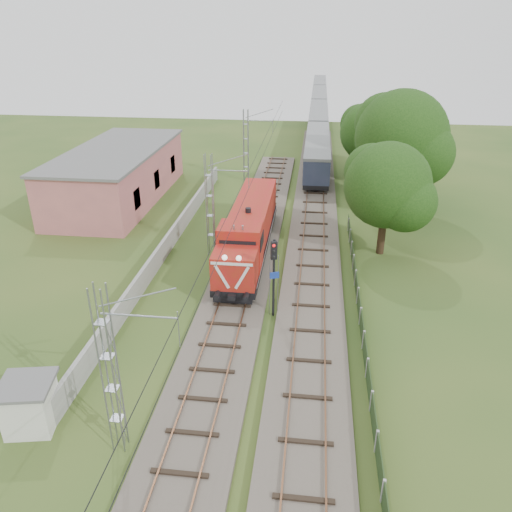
# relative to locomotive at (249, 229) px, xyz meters

# --- Properties ---
(ground) EXTENTS (140.00, 140.00, 0.00)m
(ground) POSITION_rel_locomotive_xyz_m (0.00, -12.03, -2.20)
(ground) COLOR #2A491B
(ground) RESTS_ON ground
(track_main) EXTENTS (4.20, 70.00, 0.45)m
(track_main) POSITION_rel_locomotive_xyz_m (0.00, -5.03, -2.01)
(track_main) COLOR #6B6054
(track_main) RESTS_ON ground
(track_side) EXTENTS (4.20, 80.00, 0.45)m
(track_side) POSITION_rel_locomotive_xyz_m (5.00, 7.97, -2.01)
(track_side) COLOR #6B6054
(track_side) RESTS_ON ground
(catenary) EXTENTS (3.31, 70.00, 8.00)m
(catenary) POSITION_rel_locomotive_xyz_m (-2.95, -0.03, 1.85)
(catenary) COLOR gray
(catenary) RESTS_ON ground
(boundary_wall) EXTENTS (0.25, 40.00, 1.50)m
(boundary_wall) POSITION_rel_locomotive_xyz_m (-6.50, -0.03, -1.45)
(boundary_wall) COLOR #9E9E99
(boundary_wall) RESTS_ON ground
(station_building) EXTENTS (8.40, 20.40, 5.22)m
(station_building) POSITION_rel_locomotive_xyz_m (-15.00, 11.97, 0.43)
(station_building) COLOR #C46B69
(station_building) RESTS_ON ground
(fence) EXTENTS (0.12, 32.00, 1.20)m
(fence) POSITION_rel_locomotive_xyz_m (8.00, -9.03, -1.60)
(fence) COLOR black
(fence) RESTS_ON ground
(locomotive) EXTENTS (2.93, 16.71, 4.24)m
(locomotive) POSITION_rel_locomotive_xyz_m (0.00, 0.00, 0.00)
(locomotive) COLOR black
(locomotive) RESTS_ON ground
(coach_rake) EXTENTS (2.87, 85.57, 3.31)m
(coach_rake) POSITION_rel_locomotive_xyz_m (5.00, 58.01, 0.21)
(coach_rake) COLOR black
(coach_rake) RESTS_ON ground
(signal_post) EXTENTS (0.56, 0.45, 5.20)m
(signal_post) POSITION_rel_locomotive_xyz_m (2.65, -8.71, 1.38)
(signal_post) COLOR black
(signal_post) RESTS_ON ground
(relay_hut) EXTENTS (2.72, 2.72, 2.40)m
(relay_hut) POSITION_rel_locomotive_xyz_m (-7.40, -19.30, -0.99)
(relay_hut) COLOR silver
(relay_hut) RESTS_ON ground
(tree_a) EXTENTS (6.84, 6.51, 8.86)m
(tree_a) POSITION_rel_locomotive_xyz_m (10.37, 1.62, 3.33)
(tree_a) COLOR #392617
(tree_a) RESTS_ON ground
(tree_b) EXTENTS (8.81, 8.39, 11.42)m
(tree_b) POSITION_rel_locomotive_xyz_m (12.57, 11.44, 4.93)
(tree_b) COLOR #392617
(tree_b) RESTS_ON ground
(tree_c) EXTENTS (6.84, 6.51, 8.86)m
(tree_c) POSITION_rel_locomotive_xyz_m (10.71, 21.15, 3.33)
(tree_c) COLOR #392617
(tree_c) RESTS_ON ground
(tree_d) EXTENTS (6.82, 6.50, 8.84)m
(tree_d) POSITION_rel_locomotive_xyz_m (13.45, 25.26, 3.32)
(tree_d) COLOR #392617
(tree_d) RESTS_ON ground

